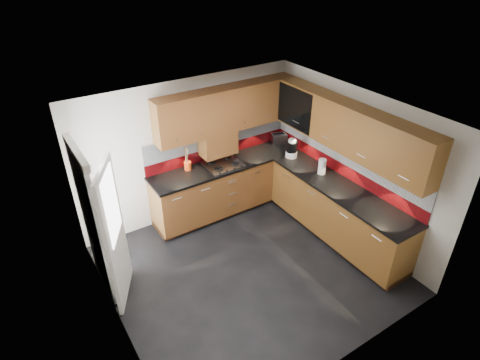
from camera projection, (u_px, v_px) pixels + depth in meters
room at (251, 183)px, 5.14m from camera, size 4.00×3.80×2.64m
base_cabinets at (279, 200)px, 6.70m from camera, size 2.70×3.20×0.95m
countertop at (280, 176)px, 6.44m from camera, size 2.72×3.22×0.04m
backsplash at (283, 151)px, 6.55m from camera, size 2.70×3.20×0.54m
upper_cabinets at (289, 119)px, 6.09m from camera, size 2.50×3.20×0.72m
extractor_hood at (218, 143)px, 6.64m from camera, size 0.60×0.33×0.40m
glass_cabinet at (301, 105)px, 6.51m from camera, size 0.32×0.80×0.66m
back_door at (102, 228)px, 5.10m from camera, size 0.42×1.19×2.04m
gas_hob at (223, 164)px, 6.69m from camera, size 0.60×0.53×0.05m
utensil_pot at (188, 165)px, 6.52m from camera, size 0.11×0.11×0.41m
toaster at (279, 139)px, 7.34m from camera, size 0.31×0.24×0.20m
food_processor at (292, 149)px, 6.86m from camera, size 0.20×0.20×0.33m
paper_towel at (322, 167)px, 6.39m from camera, size 0.14×0.14×0.26m
orange_cloth at (290, 157)px, 6.92m from camera, size 0.15×0.13×0.01m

